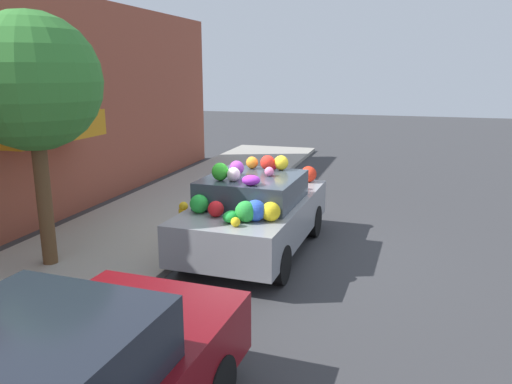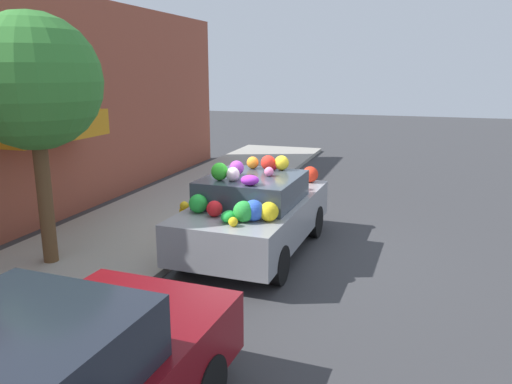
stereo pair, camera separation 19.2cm
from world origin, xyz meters
name	(u,v)px [view 2 (the right image)]	position (x,y,z in m)	size (l,w,h in m)	color
ground_plane	(257,252)	(0.00, 0.00, 0.00)	(60.00, 60.00, 0.00)	#38383A
sidewalk_curb	(130,234)	(0.00, 2.70, 0.06)	(24.00, 3.20, 0.13)	#9E998E
building_facade	(28,111)	(0.00, 4.92, 2.47)	(18.00, 1.20, 4.96)	#9E4C38
street_tree	(33,83)	(-1.83, 3.08, 3.09)	(2.15, 2.15, 4.06)	brown
fire_hydrant	(185,219)	(0.06, 1.49, 0.47)	(0.20, 0.20, 0.70)	gold
art_car	(256,211)	(-0.04, 0.01, 0.79)	(4.00, 1.94, 1.77)	gray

